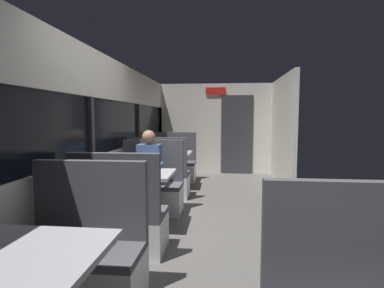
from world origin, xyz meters
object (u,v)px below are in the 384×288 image
Objects in this scene: bench_mid_window_facing_end at (120,223)px; coffee_cup_primary at (170,150)px; dining_table_near_window at (21,268)px; bench_near_window_facing_entry at (83,261)px; dining_table_mid_window at (138,180)px; bench_mid_window_facing_entry at (151,191)px; bench_far_window_facing_entry at (175,166)px; bench_far_window_facing_end at (162,179)px; dining_table_far_window at (169,157)px; seated_passenger at (150,178)px.

bench_mid_window_facing_end is 3.05m from coffee_cup_primary.
dining_table_near_window is 0.82× the size of bench_near_window_facing_entry.
dining_table_mid_window is at bearing 90.00° from bench_near_window_facing_entry.
bench_mid_window_facing_end is 1.00× the size of bench_mid_window_facing_entry.
bench_mid_window_facing_entry is at bearing 90.00° from bench_near_window_facing_entry.
bench_far_window_facing_entry is at bearing 90.00° from dining_table_mid_window.
bench_far_window_facing_end reaches higher than dining_table_mid_window.
dining_table_mid_window is 0.77m from bench_mid_window_facing_end.
bench_mid_window_facing_end and bench_far_window_facing_end have the same top height.
dining_table_near_window is 0.82× the size of bench_far_window_facing_end.
bench_mid_window_facing_entry is at bearing 90.00° from bench_mid_window_facing_end.
dining_table_far_window is 0.71× the size of seated_passenger.
seated_passenger reaches higher than dining_table_mid_window.
bench_near_window_facing_entry and bench_far_window_facing_end have the same top height.
bench_near_window_facing_entry reaches higher than dining_table_far_window.
bench_near_window_facing_entry is 1.00× the size of bench_mid_window_facing_end.
bench_mid_window_facing_entry and bench_far_window_facing_entry have the same top height.
bench_far_window_facing_end is (0.00, 1.56, -0.31)m from dining_table_mid_window.
seated_passenger reaches higher than coffee_cup_primary.
dining_table_far_window is (0.00, 3.81, 0.31)m from bench_near_window_facing_entry.
bench_mid_window_facing_end is 1.22× the size of dining_table_far_window.
dining_table_mid_window is 0.77m from bench_mid_window_facing_entry.
bench_far_window_facing_entry reaches higher than dining_table_mid_window.
bench_far_window_facing_end is at bearing 90.00° from dining_table_mid_window.
bench_far_window_facing_end is at bearing -90.00° from bench_far_window_facing_entry.
dining_table_mid_window is 0.82× the size of bench_mid_window_facing_end.
bench_mid_window_facing_entry is (0.00, 0.70, -0.31)m from dining_table_mid_window.
seated_passenger reaches higher than bench_mid_window_facing_end.
coffee_cup_primary is (0.00, 1.61, 0.46)m from bench_mid_window_facing_entry.
seated_passenger is at bearing -90.00° from bench_far_window_facing_entry.
bench_far_window_facing_entry reaches higher than dining_table_near_window.
bench_mid_window_facing_end and bench_mid_window_facing_entry have the same top height.
bench_mid_window_facing_entry reaches higher than dining_table_near_window.
bench_far_window_facing_entry is 12.22× the size of coffee_cup_primary.
bench_near_window_facing_entry is 0.87× the size of seated_passenger.
coffee_cup_primary is at bearing 89.93° from bench_mid_window_facing_end.
bench_far_window_facing_end is 1.00× the size of bench_far_window_facing_entry.
coffee_cup_primary is at bearing 89.95° from bench_near_window_facing_entry.
bench_far_window_facing_end reaches higher than dining_table_near_window.
dining_table_near_window is 0.77m from bench_near_window_facing_entry.
dining_table_mid_window is 2.26m from dining_table_far_window.
coffee_cup_primary reaches higher than dining_table_far_window.
dining_table_mid_window is 1.00× the size of dining_table_far_window.
dining_table_near_window is at bearing -90.00° from dining_table_mid_window.
dining_table_near_window is 4.51m from dining_table_far_window.
dining_table_near_window is 0.82× the size of bench_mid_window_facing_end.
seated_passenger reaches higher than bench_near_window_facing_entry.
bench_mid_window_facing_end is 3.66m from bench_far_window_facing_entry.
bench_mid_window_facing_end is at bearing -90.00° from seated_passenger.
coffee_cup_primary reaches higher than dining_table_mid_window.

